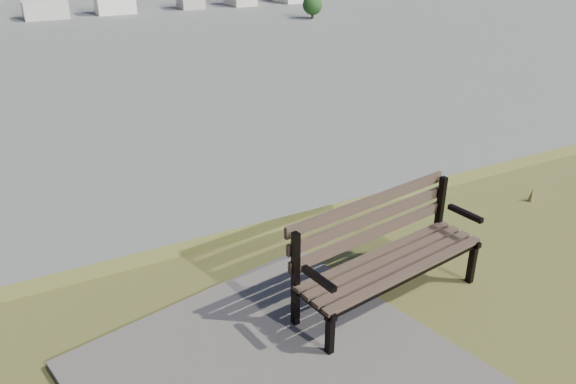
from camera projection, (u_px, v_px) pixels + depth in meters
park_bench at (385, 248)px, 5.01m from camera, size 1.95×0.89×0.98m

